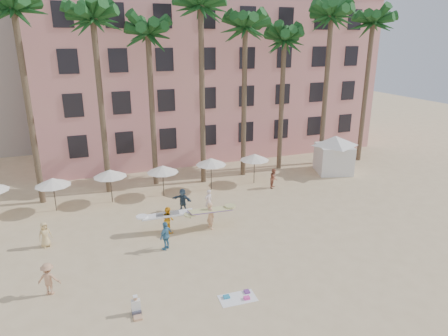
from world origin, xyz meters
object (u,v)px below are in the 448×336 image
cabana (334,151)px  carrier_white (168,218)px  pink_hotel (205,76)px  carrier_yellow (211,214)px

cabana → carrier_white: size_ratio=1.68×
pink_hotel → carrier_yellow: pink_hotel is taller
pink_hotel → cabana: size_ratio=6.19×
cabana → carrier_white: (-17.25, -6.38, -1.13)m
carrier_white → cabana: bearing=20.3°
carrier_white → carrier_yellow: bearing=-10.7°
pink_hotel → carrier_yellow: bearing=-107.4°
pink_hotel → carrier_yellow: (-6.38, -20.29, -6.97)m
pink_hotel → cabana: 16.76m
pink_hotel → carrier_white: (-9.11, -19.77, -7.06)m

